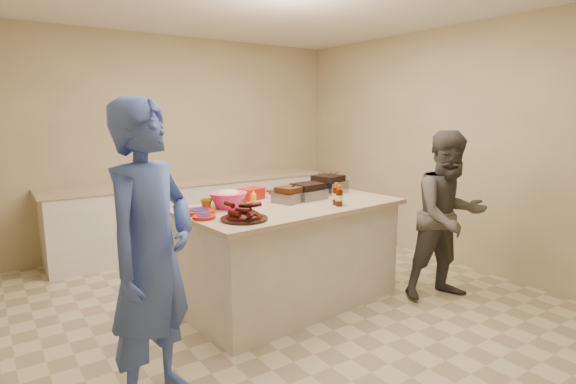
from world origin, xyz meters
TOP-DOWN VIEW (x-y plane):
  - room at (0.00, 0.00)m, footprint 4.50×5.00m
  - back_counter at (0.00, 2.20)m, footprint 3.60×0.64m
  - island at (0.03, 0.05)m, footprint 2.05×1.20m
  - rib_platter at (-0.61, -0.25)m, footprint 0.43×0.43m
  - pulled_pork_tray at (0.08, 0.13)m, footprint 0.35×0.30m
  - brisket_tray at (0.29, 0.15)m, footprint 0.34×0.29m
  - roasting_pan at (0.67, 0.31)m, footprint 0.37×0.37m
  - coleslaw_bowl at (-0.51, 0.22)m, footprint 0.36×0.36m
  - sausage_plate at (0.13, 0.34)m, footprint 0.29×0.29m
  - mac_cheese_dish at (0.68, 0.43)m, footprint 0.31×0.24m
  - bbq_bottle_a at (0.34, -0.21)m, footprint 0.07×0.07m
  - bbq_bottle_b at (0.32, -0.27)m, footprint 0.07×0.07m
  - mustard_bottle at (-0.27, 0.19)m, footprint 0.05×0.05m
  - sauce_bowl at (0.03, 0.15)m, footprint 0.14×0.05m
  - plate_stack_large at (-0.81, 0.14)m, footprint 0.27×0.27m
  - plate_stack_small at (-0.85, -0.04)m, footprint 0.19×0.19m
  - plastic_cup at (-0.70, 0.25)m, footprint 0.11×0.10m
  - basket_stack at (-0.16, 0.43)m, footprint 0.24×0.20m
  - guest_gray at (1.32, -0.68)m, footprint 1.22×1.74m

SIDE VIEW (x-z plane):
  - room at x=0.00m, z-range -1.35..1.35m
  - island at x=0.03m, z-range -0.47..0.47m
  - guest_gray at x=1.32m, z-range -0.30..0.30m
  - back_counter at x=0.00m, z-range 0.00..0.90m
  - rib_platter at x=-0.61m, z-range 0.86..1.01m
  - pulled_pork_tray at x=0.08m, z-range 0.89..0.98m
  - brisket_tray at x=0.29m, z-range 0.89..0.98m
  - roasting_pan at x=0.67m, z-range 0.87..1.00m
  - coleslaw_bowl at x=-0.51m, z-range 0.82..1.05m
  - sausage_plate at x=0.13m, z-range 0.91..0.96m
  - mac_cheese_dish at x=0.68m, z-range 0.89..0.98m
  - bbq_bottle_a at x=0.34m, z-range 0.84..1.03m
  - bbq_bottle_b at x=0.32m, z-range 0.84..1.03m
  - mustard_bottle at x=-0.27m, z-range 0.87..1.00m
  - sauce_bowl at x=0.03m, z-range 0.87..1.00m
  - plate_stack_large at x=-0.81m, z-range 0.92..0.95m
  - plate_stack_small at x=-0.85m, z-range 0.92..0.95m
  - plastic_cup at x=-0.70m, z-range 0.89..0.98m
  - basket_stack at x=-0.16m, z-range 0.88..0.99m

